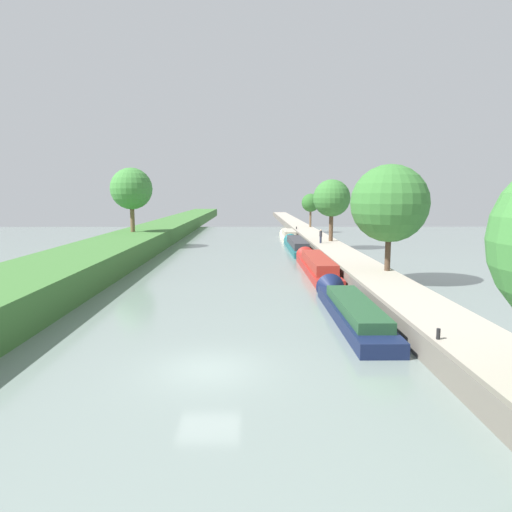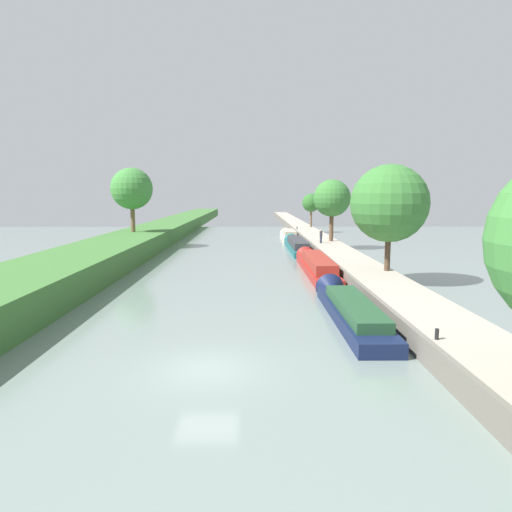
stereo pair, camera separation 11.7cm
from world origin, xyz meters
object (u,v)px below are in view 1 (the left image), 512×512
(narrowboat_red, at_px, (316,264))
(mooring_bollard_far, at_px, (297,228))
(mooring_bollard_near, at_px, (438,334))
(narrowboat_cream, at_px, (288,235))
(person_walking, at_px, (321,236))
(narrowboat_teal, at_px, (296,245))
(narrowboat_navy, at_px, (349,307))

(narrowboat_red, xyz_separation_m, mooring_bollard_far, (1.78, 35.60, 0.68))
(mooring_bollard_near, bearing_deg, narrowboat_cream, 91.96)
(mooring_bollard_near, bearing_deg, person_walking, 88.84)
(narrowboat_teal, relative_size, mooring_bollard_near, 37.33)
(person_walking, xyz_separation_m, mooring_bollard_far, (-0.74, 21.77, -0.65))
(narrowboat_cream, relative_size, person_walking, 6.80)
(person_walking, bearing_deg, narrowboat_cream, 98.75)
(narrowboat_red, distance_m, person_walking, 14.13)
(mooring_bollard_near, bearing_deg, narrowboat_teal, 92.84)
(narrowboat_navy, xyz_separation_m, mooring_bollard_far, (2.01, 51.07, 0.78))
(narrowboat_cream, distance_m, mooring_bollard_far, 5.43)
(narrowboat_red, relative_size, person_walking, 9.74)
(narrowboat_cream, bearing_deg, person_walking, -81.25)
(narrowboat_teal, relative_size, mooring_bollard_far, 37.33)
(person_walking, bearing_deg, mooring_bollard_near, -91.16)
(narrowboat_navy, distance_m, narrowboat_red, 15.47)
(narrowboat_navy, distance_m, narrowboat_cream, 46.02)
(narrowboat_teal, distance_m, narrowboat_cream, 14.17)
(narrowboat_red, height_order, mooring_bollard_near, narrowboat_red)
(mooring_bollard_far, bearing_deg, person_walking, -88.04)
(person_walking, height_order, mooring_bollard_far, person_walking)
(narrowboat_cream, xyz_separation_m, person_walking, (2.57, -16.71, 1.39))
(narrowboat_navy, relative_size, narrowboat_red, 0.84)
(narrowboat_red, xyz_separation_m, person_walking, (2.52, 13.84, 1.33))
(narrowboat_red, bearing_deg, narrowboat_navy, -90.86)
(narrowboat_cream, height_order, mooring_bollard_near, mooring_bollard_near)
(narrowboat_teal, height_order, person_walking, person_walking)
(narrowboat_red, distance_m, narrowboat_cream, 30.55)
(narrowboat_navy, height_order, narrowboat_teal, narrowboat_teal)
(narrowboat_navy, relative_size, mooring_bollard_far, 30.09)
(narrowboat_teal, distance_m, person_walking, 3.95)
(narrowboat_navy, bearing_deg, mooring_bollard_far, 87.74)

